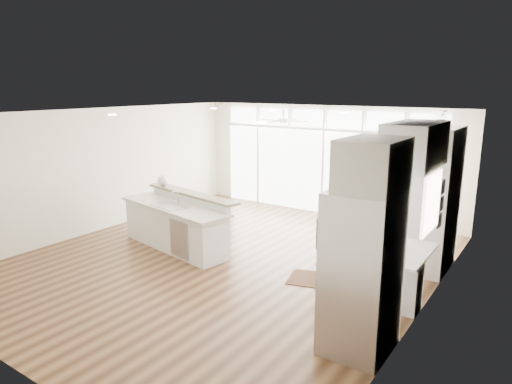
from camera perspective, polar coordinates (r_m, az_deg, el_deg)
The scene contains 23 objects.
floor at distance 8.57m, azimuth -3.66°, elevation -8.61°, with size 7.00×8.00×0.02m, color #3F2513.
ceiling at distance 7.98m, azimuth -3.95°, elevation 9.78°, with size 7.00×8.00×0.02m, color white.
wall_back at distance 11.52m, azimuth 8.60°, elevation 3.95°, with size 7.00×0.04×2.70m, color silver.
wall_left at distance 10.65m, azimuth -18.80°, elevation 2.65°, with size 0.04×8.00×2.70m, color silver.
wall_right at distance 6.66m, azimuth 20.65°, elevation -3.53°, with size 0.04×8.00×2.70m, color silver.
glass_wall at distance 11.52m, azimuth 8.42°, elevation 2.44°, with size 5.80×0.06×2.08m, color white.
transom_row at distance 11.35m, azimuth 8.65°, elevation 9.05°, with size 5.90×0.06×0.40m, color white.
desk_window at distance 6.91m, azimuth 21.08°, elevation -1.28°, with size 0.04×0.85×0.85m, color silver.
ceiling_fan at distance 10.58m, azimuth 3.45°, elevation 9.43°, with size 1.16×1.16×0.32m, color white.
recessed_lights at distance 8.14m, azimuth -3.06°, elevation 9.72°, with size 3.40×3.00×0.02m, color white.
oven_cabinet at distance 8.46m, azimuth 21.43°, elevation -0.85°, with size 0.64×1.20×2.50m, color silver.
desk_nook at distance 7.34m, azimuth 17.79°, elevation -9.80°, with size 0.72×1.30×0.76m, color silver.
upper_cabinets at distance 6.83m, azimuth 19.27°, elevation 5.56°, with size 0.64×1.30×0.64m, color silver.
refrigerator at distance 5.66m, azimuth 13.07°, elevation -9.71°, with size 0.76×0.90×2.00m, color #A9A8AD.
fridge_cabinet at distance 5.28m, azimuth 14.41°, elevation 3.29°, with size 0.64×0.90×0.60m, color silver.
framed_photos at distance 7.53m, azimuth 22.11°, elevation -1.39°, with size 0.06×0.22×0.80m, color black.
kitchen_island at distance 9.18m, azimuth -10.15°, elevation -3.72°, with size 2.68×1.01×1.07m, color silver.
rug at distance 7.82m, azimuth 7.61°, elevation -10.80°, with size 0.92×0.67×0.01m, color black.
office_chair at distance 7.93m, azimuth 9.69°, elevation -6.73°, with size 0.51×0.47×0.99m, color black.
fishbowl at distance 10.00m, azimuth -11.59°, elevation 1.42°, with size 0.22×0.22×0.22m, color silver.
monitor at distance 7.17m, azimuth 17.49°, elevation -5.51°, with size 0.07×0.45×0.37m, color black.
keyboard at distance 7.27m, azimuth 16.11°, elevation -6.64°, with size 0.11×0.29×0.01m, color silver.
potted_plant at distance 8.26m, azimuth 22.23°, elevation 8.33°, with size 0.25×0.28×0.22m, color #39632A.
Camera 1 is at (4.94, -6.25, 3.17)m, focal length 32.00 mm.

